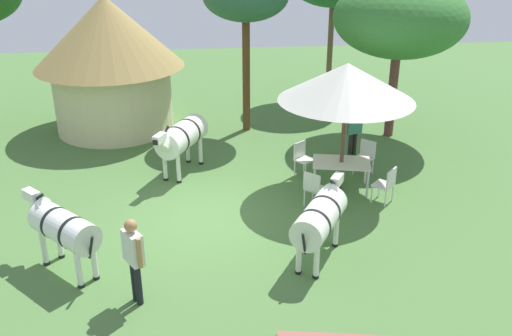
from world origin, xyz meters
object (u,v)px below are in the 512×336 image
at_px(patio_chair_near_lawn, 366,155).
at_px(standing_watcher, 133,254).
at_px(patio_chair_near_hut, 314,187).
at_px(acacia_tree_far_lawn, 400,18).
at_px(patio_dining_table, 341,165).
at_px(patio_chair_east_end, 387,183).
at_px(zebra_by_umbrella, 181,137).
at_px(thatched_hut, 110,57).
at_px(zebra_toward_hut, 63,228).
at_px(guest_beside_umbrella, 354,127).
at_px(patio_chair_west_end, 303,156).
at_px(shade_umbrella, 347,82).
at_px(zebra_nearest_camera, 320,217).

distance_m(patio_chair_near_lawn, standing_watcher, 7.45).
height_order(patio_chair_near_hut, acacia_tree_far_lawn, acacia_tree_far_lawn).
relative_size(patio_dining_table, patio_chair_near_lawn, 1.74).
bearing_deg(standing_watcher, patio_dining_table, 99.48).
relative_size(patio_chair_near_hut, patio_chair_east_end, 1.00).
bearing_deg(patio_chair_east_end, acacia_tree_far_lawn, 25.03).
xyz_separation_m(zebra_by_umbrella, acacia_tree_far_lawn, (6.38, 2.17, 2.59)).
height_order(thatched_hut, standing_watcher, thatched_hut).
bearing_deg(zebra_toward_hut, acacia_tree_far_lawn, -6.59).
relative_size(patio_chair_east_end, patio_chair_near_lawn, 1.00).
bearing_deg(guest_beside_umbrella, zebra_by_umbrella, -17.44).
xyz_separation_m(patio_chair_west_end, guest_beside_umbrella, (1.55, 0.79, 0.47)).
xyz_separation_m(shade_umbrella, zebra_nearest_camera, (-1.19, -3.03, -1.82)).
bearing_deg(zebra_nearest_camera, patio_chair_near_lawn, 92.60).
height_order(shade_umbrella, acacia_tree_far_lawn, acacia_tree_far_lawn).
distance_m(shade_umbrella, guest_beside_umbrella, 2.59).
bearing_deg(shade_umbrella, standing_watcher, -138.92).
bearing_deg(zebra_nearest_camera, patio_chair_east_end, 76.79).
bearing_deg(acacia_tree_far_lawn, patio_chair_near_lawn, -119.81).
bearing_deg(shade_umbrella, patio_chair_east_end, -44.27).
distance_m(patio_chair_east_end, standing_watcher, 6.44).
bearing_deg(zebra_toward_hut, thatched_hut, 46.02).
bearing_deg(zebra_toward_hut, zebra_nearest_camera, -45.04).
height_order(thatched_hut, patio_dining_table, thatched_hut).
distance_m(guest_beside_umbrella, zebra_nearest_camera, 5.15).
distance_m(zebra_nearest_camera, acacia_tree_far_lawn, 8.01).
xyz_separation_m(patio_chair_near_lawn, acacia_tree_far_lawn, (1.56, 2.72, 3.08)).
height_order(shade_umbrella, standing_watcher, shade_umbrella).
xyz_separation_m(thatched_hut, zebra_by_umbrella, (2.16, -3.71, -1.30)).
xyz_separation_m(shade_umbrella, patio_chair_east_end, (0.89, -0.86, -2.23)).
height_order(standing_watcher, acacia_tree_far_lawn, acacia_tree_far_lawn).
bearing_deg(thatched_hut, acacia_tree_far_lawn, -10.17).
bearing_deg(patio_dining_table, patio_chair_near_hut, -134.28).
bearing_deg(patio_chair_west_end, acacia_tree_far_lawn, 179.33).
relative_size(patio_chair_near_lawn, guest_beside_umbrella, 0.55).
bearing_deg(shade_umbrella, zebra_by_umbrella, 160.24).
xyz_separation_m(thatched_hut, patio_dining_table, (6.10, -5.12, -1.66)).
xyz_separation_m(patio_chair_east_end, zebra_by_umbrella, (-4.82, 2.28, 0.49)).
relative_size(shade_umbrella, patio_chair_near_lawn, 3.59).
bearing_deg(patio_chair_near_hut, standing_watcher, -95.79).
distance_m(zebra_nearest_camera, zebra_toward_hut, 4.90).
height_order(shade_umbrella, zebra_toward_hut, shade_umbrella).
relative_size(standing_watcher, acacia_tree_far_lawn, 0.35).
distance_m(standing_watcher, zebra_by_umbrella, 5.54).
distance_m(patio_chair_east_end, zebra_nearest_camera, 3.03).
relative_size(patio_chair_west_end, zebra_nearest_camera, 0.44).
distance_m(zebra_by_umbrella, zebra_toward_hut, 4.86).
relative_size(thatched_hut, zebra_toward_hut, 2.64).
bearing_deg(patio_chair_near_lawn, zebra_nearest_camera, 107.40).
relative_size(patio_dining_table, patio_chair_east_end, 1.74).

